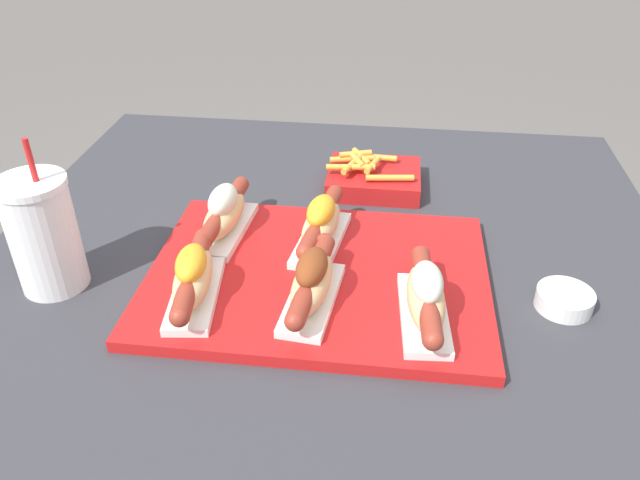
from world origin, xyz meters
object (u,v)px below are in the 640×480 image
at_px(sauce_bowl, 565,299).
at_px(fries_basket, 373,178).
at_px(hot_dog_2, 426,296).
at_px(serving_tray, 318,275).
at_px(drink_cup, 44,234).
at_px(hot_dog_3, 224,213).
at_px(hot_dog_0, 193,277).
at_px(hot_dog_4, 321,224).
at_px(hot_dog_1, 312,282).

bearing_deg(sauce_bowl, fries_basket, 131.56).
bearing_deg(hot_dog_2, fries_basket, 102.72).
bearing_deg(fries_basket, serving_tray, -101.95).
height_order(drink_cup, fries_basket, drink_cup).
bearing_deg(hot_dog_3, drink_cup, -147.69).
height_order(hot_dog_0, drink_cup, drink_cup).
xyz_separation_m(hot_dog_0, hot_dog_3, (-0.00, 0.17, 0.00)).
relative_size(hot_dog_2, drink_cup, 0.89).
bearing_deg(hot_dog_0, hot_dog_4, 45.63).
bearing_deg(hot_dog_1, sauce_bowl, 9.25).
height_order(serving_tray, hot_dog_0, hot_dog_0).
distance_m(hot_dog_2, fries_basket, 0.40).
bearing_deg(hot_dog_3, hot_dog_0, -89.86).
relative_size(serving_tray, drink_cup, 2.13).
bearing_deg(hot_dog_0, serving_tray, 28.02).
bearing_deg(hot_dog_4, drink_cup, -161.06).
height_order(hot_dog_0, hot_dog_4, same).
distance_m(sauce_bowl, fries_basket, 0.42).
xyz_separation_m(serving_tray, hot_dog_2, (0.15, -0.09, 0.04)).
height_order(hot_dog_1, hot_dog_2, hot_dog_1).
xyz_separation_m(hot_dog_1, hot_dog_3, (-0.16, 0.16, 0.00)).
distance_m(serving_tray, hot_dog_2, 0.18).
distance_m(hot_dog_2, hot_dog_3, 0.35).
bearing_deg(serving_tray, hot_dog_1, -89.14).
bearing_deg(drink_cup, hot_dog_4, 18.94).
xyz_separation_m(hot_dog_1, drink_cup, (-0.38, 0.02, 0.03)).
height_order(hot_dog_0, fries_basket, hot_dog_0).
distance_m(hot_dog_2, sauce_bowl, 0.21).
bearing_deg(hot_dog_4, fries_basket, 73.20).
height_order(hot_dog_3, drink_cup, drink_cup).
relative_size(hot_dog_4, drink_cup, 0.88).
distance_m(hot_dog_4, fries_basket, 0.24).
xyz_separation_m(hot_dog_2, fries_basket, (-0.09, 0.39, -0.03)).
relative_size(hot_dog_2, hot_dog_4, 1.01).
bearing_deg(serving_tray, hot_dog_3, 152.46).
xyz_separation_m(hot_dog_0, fries_basket, (0.22, 0.38, -0.03)).
distance_m(serving_tray, fries_basket, 0.31).
xyz_separation_m(hot_dog_3, fries_basket, (0.22, 0.22, -0.03)).
bearing_deg(fries_basket, sauce_bowl, -48.44).
xyz_separation_m(hot_dog_1, fries_basket, (0.06, 0.37, -0.03)).
distance_m(hot_dog_2, drink_cup, 0.53).
distance_m(hot_dog_3, drink_cup, 0.26).
xyz_separation_m(hot_dog_4, fries_basket, (0.07, 0.23, -0.03)).
relative_size(hot_dog_2, hot_dog_3, 1.00).
xyz_separation_m(serving_tray, sauce_bowl, (0.34, -0.02, 0.01)).
bearing_deg(serving_tray, fries_basket, 78.05).
bearing_deg(hot_dog_2, serving_tray, 149.87).
distance_m(hot_dog_3, hot_dog_4, 0.15).
xyz_separation_m(hot_dog_1, hot_dog_4, (-0.01, 0.15, -0.00)).
bearing_deg(sauce_bowl, hot_dog_4, 165.37).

